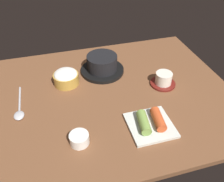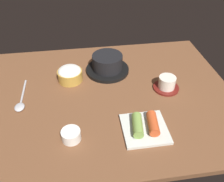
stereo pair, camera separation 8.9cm
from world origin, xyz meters
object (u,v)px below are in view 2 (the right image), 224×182
(kimchi_plate, at_px, (145,127))
(spoon, at_px, (21,102))
(stone_pot, at_px, (107,64))
(rice_bowl, at_px, (70,74))
(side_bowl_near, at_px, (71,135))
(tea_cup_with_saucer, at_px, (167,84))

(kimchi_plate, height_order, spoon, kimchi_plate)
(stone_pot, distance_m, rice_bowl, 0.17)
(side_bowl_near, distance_m, spoon, 0.27)
(kimchi_plate, xyz_separation_m, spoon, (-0.42, 0.19, -0.01))
(kimchi_plate, bearing_deg, side_bowl_near, -179.29)
(tea_cup_with_saucer, height_order, side_bowl_near, tea_cup_with_saucer)
(tea_cup_with_saucer, bearing_deg, side_bowl_near, -151.91)
(kimchi_plate, relative_size, spoon, 0.77)
(tea_cup_with_saucer, height_order, spoon, tea_cup_with_saucer)
(rice_bowl, distance_m, kimchi_plate, 0.40)
(rice_bowl, distance_m, side_bowl_near, 0.32)
(rice_bowl, relative_size, kimchi_plate, 0.70)
(stone_pot, xyz_separation_m, spoon, (-0.35, -0.16, -0.03))
(kimchi_plate, relative_size, side_bowl_near, 2.38)
(kimchi_plate, distance_m, spoon, 0.47)
(kimchi_plate, bearing_deg, tea_cup_with_saucer, 54.94)
(stone_pot, xyz_separation_m, tea_cup_with_saucer, (0.22, -0.16, -0.01))
(rice_bowl, bearing_deg, stone_pot, 15.04)
(rice_bowl, height_order, spoon, rice_bowl)
(side_bowl_near, xyz_separation_m, spoon, (-0.18, 0.20, -0.01))
(side_bowl_near, height_order, spoon, side_bowl_near)
(kimchi_plate, bearing_deg, stone_pot, 101.99)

